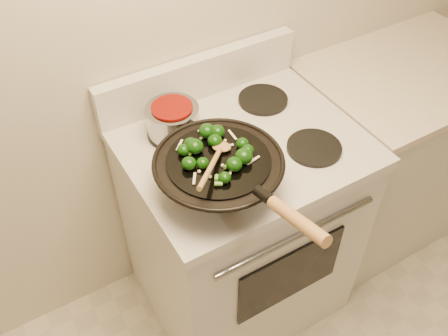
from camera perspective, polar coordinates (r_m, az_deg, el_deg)
stove at (r=1.99m, az=1.78°, el=-6.59°), size 0.78×0.67×1.08m
counter_unit at (r=2.43m, az=18.36°, el=1.80°), size 0.84×0.62×0.91m
wok at (r=1.44m, az=-0.51°, el=-0.61°), size 0.38×0.63×0.24m
stirfry at (r=1.42m, az=-1.01°, el=2.15°), size 0.22×0.24×0.04m
wooden_spoon at (r=1.38m, az=-0.96°, el=1.18°), size 0.20×0.21×0.08m
saucepan at (r=1.65m, az=-5.82°, el=5.54°), size 0.18×0.28×0.10m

